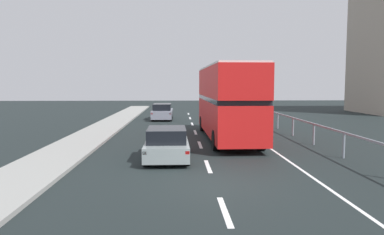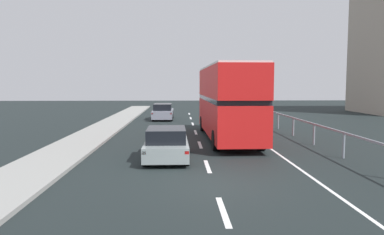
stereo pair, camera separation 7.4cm
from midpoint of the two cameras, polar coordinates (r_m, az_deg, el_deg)
ground_plane at (r=12.16m, az=3.25°, el=-10.25°), size 73.62×120.00×0.10m
near_sidewalk_kerb at (r=13.17m, az=-26.02°, el=-9.03°), size 2.53×80.00×0.14m
lane_paint_markings at (r=20.63m, az=7.01°, el=-3.73°), size 3.57×46.00×0.01m
bridge_side_railing at (r=21.98m, az=16.65°, el=-0.95°), size 0.10×42.00×1.14m
double_decker_bus_red at (r=21.30m, az=5.38°, el=2.67°), size 2.68×10.54×4.22m
hatchback_car_near at (r=15.71m, az=-4.05°, el=-4.12°), size 1.88×4.04×1.35m
sedan_car_ahead at (r=33.26m, az=-4.67°, el=0.86°), size 1.84×4.47×1.44m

